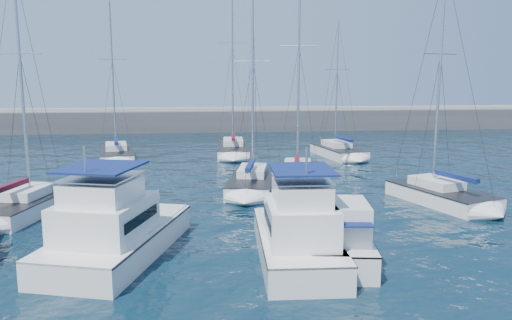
{
  "coord_description": "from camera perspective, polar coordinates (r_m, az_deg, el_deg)",
  "views": [
    {
      "loc": [
        -0.56,
        -22.87,
        7.95
      ],
      "look_at": [
        2.73,
        6.57,
        3.0
      ],
      "focal_mm": 35.0,
      "sensor_mm": 36.0,
      "label": 1
    }
  ],
  "objects": [
    {
      "name": "sailboat_mid_c",
      "position": [
        35.72,
        -0.48,
        -2.52
      ],
      "size": [
        4.47,
        8.68,
        14.44
      ],
      "rotation": [
        0.0,
        0.0,
        -0.19
      ],
      "color": "silver",
      "rests_on": "ground"
    },
    {
      "name": "motor_yacht_port_inner",
      "position": [
        23.15,
        -15.92,
        -8.01
      ],
      "size": [
        6.29,
        9.74,
        4.69
      ],
      "rotation": [
        0.0,
        0.0,
        -0.29
      ],
      "color": "silver",
      "rests_on": "ground"
    },
    {
      "name": "motor_yacht_stbd_inner",
      "position": [
        21.86,
        4.8,
        -8.71
      ],
      "size": [
        3.68,
        8.43,
        4.69
      ],
      "rotation": [
        0.0,
        0.0,
        -0.05
      ],
      "color": "silver",
      "rests_on": "ground"
    },
    {
      "name": "ground",
      "position": [
        24.22,
        -4.77,
        -9.71
      ],
      "size": [
        220.0,
        220.0,
        0.0
      ],
      "primitive_type": "plane",
      "color": "black",
      "rests_on": "ground"
    },
    {
      "name": "sailboat_mid_a",
      "position": [
        32.23,
        -24.98,
        -4.72
      ],
      "size": [
        4.63,
        7.67,
        14.83
      ],
      "rotation": [
        0.0,
        0.0,
        -0.23
      ],
      "color": "silver",
      "rests_on": "ground"
    },
    {
      "name": "motor_yacht_stbd_outer",
      "position": [
        22.09,
        9.4,
        -9.13
      ],
      "size": [
        3.51,
        6.0,
        3.2
      ],
      "rotation": [
        0.0,
        0.0,
        -0.15
      ],
      "color": "silver",
      "rests_on": "ground"
    },
    {
      "name": "sailboat_back_a",
      "position": [
        50.31,
        -15.66,
        0.65
      ],
      "size": [
        4.49,
        8.85,
        15.44
      ],
      "rotation": [
        0.0,
        0.0,
        0.18
      ],
      "color": "silver",
      "rests_on": "ground"
    },
    {
      "name": "breakwater",
      "position": [
        75.19,
        -5.93,
        4.17
      ],
      "size": [
        160.0,
        6.0,
        4.45
      ],
      "color": "#424244",
      "rests_on": "ground"
    },
    {
      "name": "sailboat_back_c",
      "position": [
        50.91,
        9.36,
        0.96
      ],
      "size": [
        4.27,
        8.02,
        13.83
      ],
      "rotation": [
        0.0,
        0.0,
        0.16
      ],
      "color": "silver",
      "rests_on": "ground"
    },
    {
      "name": "sailboat_back_b",
      "position": [
        51.92,
        -2.63,
        1.28
      ],
      "size": [
        3.66,
        9.42,
        18.44
      ],
      "rotation": [
        0.0,
        0.0,
        -0.05
      ],
      "color": "silver",
      "rests_on": "ground"
    },
    {
      "name": "sailboat_mid_e",
      "position": [
        33.86,
        20.32,
        -3.76
      ],
      "size": [
        5.1,
        7.8,
        14.98
      ],
      "rotation": [
        0.0,
        0.0,
        0.31
      ],
      "color": "silver",
      "rests_on": "ground"
    },
    {
      "name": "sailboat_mid_d",
      "position": [
        37.82,
        4.71,
        -1.87
      ],
      "size": [
        5.14,
        10.19,
        16.43
      ],
      "rotation": [
        0.0,
        0.0,
        -0.21
      ],
      "color": "silver",
      "rests_on": "ground"
    }
  ]
}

